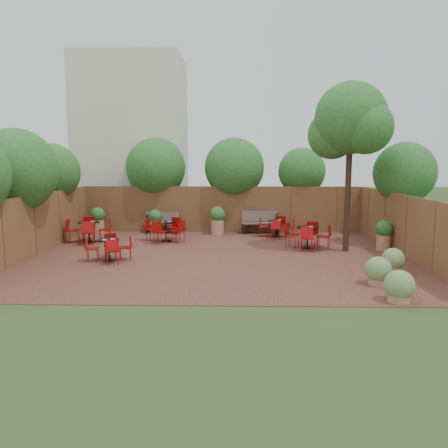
{
  "coord_description": "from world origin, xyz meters",
  "views": [
    {
      "loc": [
        0.48,
        -14.1,
        3.07
      ],
      "look_at": [
        0.16,
        0.5,
        1.0
      ],
      "focal_mm": 35.53,
      "sensor_mm": 36.0,
      "label": 1
    }
  ],
  "objects": [
    {
      "name": "fence_back",
      "position": [
        0.0,
        5.0,
        1.0
      ],
      "size": [
        12.0,
        0.08,
        2.0
      ],
      "primitive_type": "cube",
      "color": "brown",
      "rests_on": "ground"
    },
    {
      "name": "neighbour_building",
      "position": [
        -4.5,
        8.0,
        4.0
      ],
      "size": [
        5.0,
        4.0,
        8.0
      ],
      "primitive_type": "cube",
      "color": "beige",
      "rests_on": "ground"
    },
    {
      "name": "low_shrubs",
      "position": [
        4.33,
        -3.37,
        0.36
      ],
      "size": [
        1.46,
        3.3,
        0.71
      ],
      "color": "#A77153",
      "rests_on": "courtyard_paving"
    },
    {
      "name": "fence_right",
      "position": [
        6.0,
        0.0,
        1.0
      ],
      "size": [
        0.08,
        10.0,
        2.0
      ],
      "primitive_type": "cube",
      "color": "brown",
      "rests_on": "ground"
    },
    {
      "name": "planters",
      "position": [
        -0.85,
        3.69,
        0.61
      ],
      "size": [
        11.54,
        4.15,
        1.18
      ],
      "color": "#A77153",
      "rests_on": "courtyard_paving"
    },
    {
      "name": "park_bench_left",
      "position": [
        -2.59,
        4.62,
        0.48
      ],
      "size": [
        1.48,
        0.54,
        0.9
      ],
      "rotation": [
        0.0,
        0.0,
        -0.05
      ],
      "color": "brown",
      "rests_on": "courtyard_paving"
    },
    {
      "name": "park_bench_right",
      "position": [
        1.6,
        4.63,
        0.52
      ],
      "size": [
        1.62,
        0.72,
        0.97
      ],
      "rotation": [
        0.0,
        0.0,
        0.14
      ],
      "color": "brown",
      "rests_on": "courtyard_paving"
    },
    {
      "name": "courtyard_tree",
      "position": [
        4.31,
        0.9,
        4.29
      ],
      "size": [
        2.6,
        2.5,
        5.65
      ],
      "rotation": [
        0.0,
        0.0,
        -0.03
      ],
      "color": "black",
      "rests_on": "courtyard_paving"
    },
    {
      "name": "courtyard_paving",
      "position": [
        0.0,
        0.0,
        0.01
      ],
      "size": [
        12.0,
        10.0,
        0.02
      ],
      "primitive_type": "cube",
      "color": "#3D1D19",
      "rests_on": "ground"
    },
    {
      "name": "ground",
      "position": [
        0.0,
        0.0,
        0.0
      ],
      "size": [
        80.0,
        80.0,
        0.0
      ],
      "primitive_type": "plane",
      "color": "#354F23",
      "rests_on": "ground"
    },
    {
      "name": "bistro_tables",
      "position": [
        -1.16,
        1.93,
        0.45
      ],
      "size": [
        9.72,
        5.91,
        0.91
      ],
      "color": "black",
      "rests_on": "courtyard_paving"
    },
    {
      "name": "fence_left",
      "position": [
        -6.0,
        0.0,
        1.0
      ],
      "size": [
        0.08,
        10.0,
        2.0
      ],
      "primitive_type": "cube",
      "color": "brown",
      "rests_on": "ground"
    },
    {
      "name": "overhang_foliage",
      "position": [
        -2.29,
        2.8,
        2.74
      ],
      "size": [
        15.6,
        10.72,
        2.65
      ],
      "color": "#22611F",
      "rests_on": "ground"
    }
  ]
}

